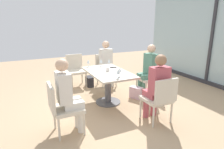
{
  "coord_description": "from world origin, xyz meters",
  "views": [
    {
      "loc": [
        3.77,
        -1.7,
        1.84
      ],
      "look_at": [
        0.0,
        0.1,
        0.65
      ],
      "focal_mm": 31.41,
      "sensor_mm": 36.0,
      "label": 1
    }
  ],
  "objects_px": {
    "wine_glass_2": "(101,61)",
    "person_near_window": "(148,68)",
    "person_far_right": "(157,85)",
    "chair_far_left": "(105,68)",
    "chair_far_right": "(160,97)",
    "coffee_cup": "(108,69)",
    "handbag_0": "(89,81)",
    "person_far_left": "(107,61)",
    "chair_side_end": "(76,68)",
    "wine_glass_1": "(109,61)",
    "wine_glass_3": "(88,61)",
    "dining_table_main": "(108,80)",
    "handbag_1": "(136,93)",
    "cell_phone_on_table": "(113,67)",
    "wine_glass_4": "(118,72)",
    "chair_near_window": "(152,75)",
    "person_front_right": "(68,93)",
    "chair_front_right": "(62,106)",
    "wine_glass_0": "(120,70)"
  },
  "relations": [
    {
      "from": "person_far_right",
      "to": "wine_glass_3",
      "type": "distance_m",
      "value": 1.86
    },
    {
      "from": "chair_front_right",
      "to": "wine_glass_2",
      "type": "bearing_deg",
      "value": 137.34
    },
    {
      "from": "chair_front_right",
      "to": "person_far_left",
      "type": "distance_m",
      "value": 2.55
    },
    {
      "from": "chair_far_left",
      "to": "chair_far_right",
      "type": "height_order",
      "value": "same"
    },
    {
      "from": "handbag_1",
      "to": "person_far_left",
      "type": "bearing_deg",
      "value": 165.91
    },
    {
      "from": "person_far_right",
      "to": "chair_far_left",
      "type": "bearing_deg",
      "value": 180.0
    },
    {
      "from": "dining_table_main",
      "to": "chair_far_left",
      "type": "xyz_separation_m",
      "value": [
        -1.22,
        0.47,
        -0.05
      ]
    },
    {
      "from": "wine_glass_0",
      "to": "wine_glass_2",
      "type": "relative_size",
      "value": 1.0
    },
    {
      "from": "person_front_right",
      "to": "wine_glass_0",
      "type": "bearing_deg",
      "value": 108.44
    },
    {
      "from": "person_near_window",
      "to": "chair_side_end",
      "type": "bearing_deg",
      "value": -137.52
    },
    {
      "from": "person_front_right",
      "to": "dining_table_main",
      "type": "bearing_deg",
      "value": 127.29
    },
    {
      "from": "wine_glass_1",
      "to": "wine_glass_3",
      "type": "relative_size",
      "value": 1.0
    },
    {
      "from": "wine_glass_0",
      "to": "coffee_cup",
      "type": "height_order",
      "value": "wine_glass_0"
    },
    {
      "from": "wine_glass_2",
      "to": "wine_glass_4",
      "type": "bearing_deg",
      "value": -4.67
    },
    {
      "from": "person_near_window",
      "to": "wine_glass_2",
      "type": "bearing_deg",
      "value": -117.61
    },
    {
      "from": "chair_far_right",
      "to": "wine_glass_1",
      "type": "xyz_separation_m",
      "value": [
        -1.66,
        -0.23,
        0.37
      ]
    },
    {
      "from": "wine_glass_3",
      "to": "coffee_cup",
      "type": "distance_m",
      "value": 0.62
    },
    {
      "from": "chair_far_right",
      "to": "person_far_right",
      "type": "height_order",
      "value": "person_far_right"
    },
    {
      "from": "chair_far_left",
      "to": "handbag_0",
      "type": "height_order",
      "value": "chair_far_left"
    },
    {
      "from": "chair_far_left",
      "to": "person_far_right",
      "type": "distance_m",
      "value": 2.33
    },
    {
      "from": "chair_front_right",
      "to": "chair_side_end",
      "type": "xyz_separation_m",
      "value": [
        -2.33,
        0.88,
        0.0
      ]
    },
    {
      "from": "dining_table_main",
      "to": "chair_far_left",
      "type": "distance_m",
      "value": 1.3
    },
    {
      "from": "wine_glass_2",
      "to": "handbag_1",
      "type": "xyz_separation_m",
      "value": [
        0.59,
        0.65,
        -0.72
      ]
    },
    {
      "from": "chair_front_right",
      "to": "wine_glass_0",
      "type": "relative_size",
      "value": 4.7
    },
    {
      "from": "chair_front_right",
      "to": "handbag_1",
      "type": "bearing_deg",
      "value": 111.76
    },
    {
      "from": "chair_side_end",
      "to": "person_far_left",
      "type": "relative_size",
      "value": 0.69
    },
    {
      "from": "handbag_1",
      "to": "cell_phone_on_table",
      "type": "bearing_deg",
      "value": -153.22
    },
    {
      "from": "person_near_window",
      "to": "dining_table_main",
      "type": "bearing_deg",
      "value": -90.0
    },
    {
      "from": "handbag_1",
      "to": "person_front_right",
      "type": "bearing_deg",
      "value": -93.09
    },
    {
      "from": "coffee_cup",
      "to": "handbag_0",
      "type": "relative_size",
      "value": 0.3
    },
    {
      "from": "wine_glass_1",
      "to": "person_far_right",
      "type": "bearing_deg",
      "value": 8.49
    },
    {
      "from": "chair_near_window",
      "to": "wine_glass_3",
      "type": "height_order",
      "value": "wine_glass_3"
    },
    {
      "from": "handbag_1",
      "to": "wine_glass_2",
      "type": "bearing_deg",
      "value": -158.29
    },
    {
      "from": "person_far_left",
      "to": "cell_phone_on_table",
      "type": "distance_m",
      "value": 0.85
    },
    {
      "from": "coffee_cup",
      "to": "handbag_1",
      "type": "distance_m",
      "value": 0.95
    },
    {
      "from": "chair_near_window",
      "to": "chair_front_right",
      "type": "distance_m",
      "value": 2.51
    },
    {
      "from": "wine_glass_2",
      "to": "person_near_window",
      "type": "bearing_deg",
      "value": 62.39
    },
    {
      "from": "person_far_left",
      "to": "person_near_window",
      "type": "relative_size",
      "value": 1.0
    },
    {
      "from": "dining_table_main",
      "to": "cell_phone_on_table",
      "type": "height_order",
      "value": "cell_phone_on_table"
    },
    {
      "from": "wine_glass_2",
      "to": "wine_glass_4",
      "type": "height_order",
      "value": "same"
    },
    {
      "from": "dining_table_main",
      "to": "person_far_left",
      "type": "xyz_separation_m",
      "value": [
        -1.11,
        0.47,
        0.16
      ]
    },
    {
      "from": "wine_glass_4",
      "to": "handbag_1",
      "type": "bearing_deg",
      "value": 122.89
    },
    {
      "from": "person_far_right",
      "to": "wine_glass_0",
      "type": "relative_size",
      "value": 6.81
    },
    {
      "from": "person_near_window",
      "to": "wine_glass_3",
      "type": "xyz_separation_m",
      "value": [
        -0.6,
        -1.32,
        0.16
      ]
    },
    {
      "from": "chair_far_left",
      "to": "handbag_1",
      "type": "xyz_separation_m",
      "value": [
        1.28,
        0.25,
        -0.36
      ]
    },
    {
      "from": "wine_glass_4",
      "to": "cell_phone_on_table",
      "type": "height_order",
      "value": "wine_glass_4"
    },
    {
      "from": "person_front_right",
      "to": "handbag_1",
      "type": "distance_m",
      "value": 2.02
    },
    {
      "from": "person_far_left",
      "to": "wine_glass_0",
      "type": "bearing_deg",
      "value": -14.74
    },
    {
      "from": "wine_glass_4",
      "to": "chair_side_end",
      "type": "bearing_deg",
      "value": -172.18
    },
    {
      "from": "wine_glass_3",
      "to": "chair_far_left",
      "type": "bearing_deg",
      "value": 131.06
    }
  ]
}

